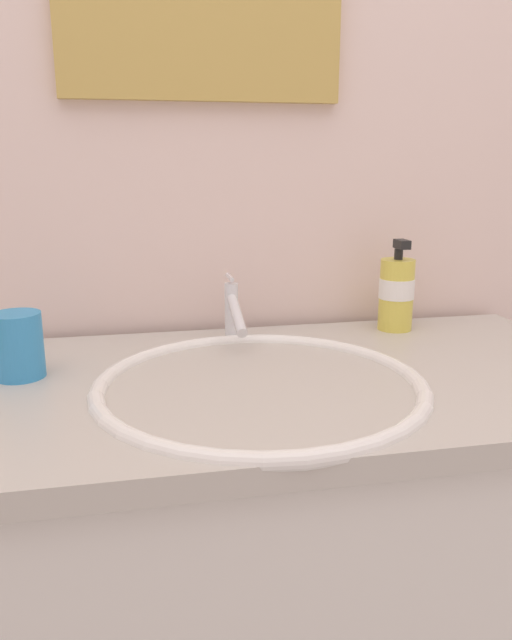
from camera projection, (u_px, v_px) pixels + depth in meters
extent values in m
cube|color=beige|center=(203.00, 174.00, 1.14)|extent=(2.41, 0.04, 2.40)
cube|color=#BCB7AD|center=(232.00, 389.00, 0.91)|extent=(1.21, 0.55, 0.03)
ellipsoid|color=white|center=(260.00, 415.00, 0.89)|extent=(0.42, 0.42, 0.09)
torus|color=white|center=(260.00, 386.00, 0.88)|extent=(0.48, 0.48, 0.02)
cylinder|color=#595B60|center=(260.00, 440.00, 0.90)|extent=(0.03, 0.03, 0.01)
cylinder|color=silver|center=(231.00, 311.00, 1.10)|extent=(0.02, 0.02, 0.10)
cylinder|color=silver|center=(237.00, 314.00, 1.05)|extent=(0.02, 0.11, 0.06)
cylinder|color=silver|center=(230.00, 277.00, 1.10)|extent=(0.01, 0.05, 0.01)
cylinder|color=#338CCC|center=(18.00, 345.00, 0.90)|extent=(0.07, 0.07, 0.10)
cylinder|color=#DBCC4C|center=(396.00, 295.00, 1.16)|extent=(0.06, 0.06, 0.13)
cylinder|color=black|center=(399.00, 254.00, 1.14)|extent=(0.02, 0.02, 0.02)
cube|color=black|center=(402.00, 244.00, 1.12)|extent=(0.02, 0.04, 0.02)
cylinder|color=white|center=(397.00, 288.00, 1.16)|extent=(0.07, 0.07, 0.04)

